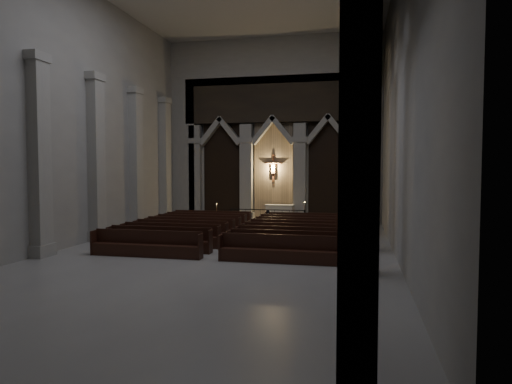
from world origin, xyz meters
TOP-DOWN VIEW (x-y plane):
  - room at (0.00, 0.00)m, footprint 24.00×24.10m
  - sanctuary_wall at (0.00, 11.54)m, footprint 14.00×0.77m
  - right_arcade at (5.50, 1.33)m, footprint 1.00×24.00m
  - left_pilasters at (-6.75, 3.50)m, footprint 0.60×13.00m
  - sanctuary_step at (0.00, 10.60)m, footprint 8.50×2.60m
  - altar at (0.54, 11.05)m, footprint 1.88×0.75m
  - altar_rail at (0.00, 9.69)m, footprint 4.76×0.09m
  - candle_stand_left at (-3.19, 9.27)m, footprint 0.21×0.21m
  - candle_stand_right at (2.33, 9.78)m, footprint 0.24×0.24m
  - pews at (0.00, 2.59)m, footprint 10.04×8.85m
  - worshipper at (0.64, 6.59)m, footprint 0.48×0.37m

SIDE VIEW (x-z plane):
  - sanctuary_step at x=0.00m, z-range 0.00..0.15m
  - pews at x=0.00m, z-range -0.18..0.86m
  - candle_stand_left at x=-3.19m, z-range -0.29..0.97m
  - candle_stand_right at x=2.33m, z-range -0.32..1.09m
  - worshipper at x=0.64m, z-range 0.00..1.19m
  - altar_rail at x=0.00m, z-range 0.15..1.09m
  - altar at x=0.54m, z-range 0.15..1.11m
  - left_pilasters at x=-6.75m, z-range -0.10..7.92m
  - sanctuary_wall at x=0.00m, z-range 0.62..12.62m
  - room at x=0.00m, z-range 1.60..13.60m
  - right_arcade at x=5.50m, z-range 1.83..13.83m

